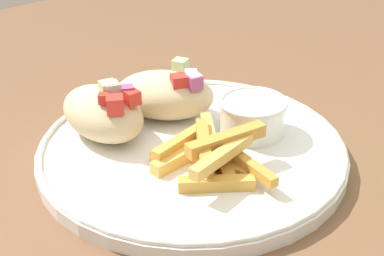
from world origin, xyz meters
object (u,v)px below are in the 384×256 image
(pita_sandwich_near, at_px, (103,112))
(fries_pile, at_px, (210,155))
(pita_sandwich_far, at_px, (165,94))
(sauce_ramekin, at_px, (253,114))
(plate, at_px, (192,148))

(pita_sandwich_near, distance_m, fries_pile, 0.13)
(pita_sandwich_near, bearing_deg, pita_sandwich_far, 83.83)
(fries_pile, relative_size, sauce_ramekin, 1.72)
(pita_sandwich_far, xyz_separation_m, fries_pile, (0.11, -0.04, -0.01))
(plate, distance_m, pita_sandwich_near, 0.10)
(pita_sandwich_near, height_order, pita_sandwich_far, pita_sandwich_near)
(pita_sandwich_near, distance_m, sauce_ramekin, 0.16)
(pita_sandwich_far, bearing_deg, pita_sandwich_near, -133.08)
(plate, relative_size, sauce_ramekin, 4.36)
(pita_sandwich_near, xyz_separation_m, fries_pile, (0.12, 0.04, -0.01))
(pita_sandwich_near, height_order, fries_pile, pita_sandwich_near)
(sauce_ramekin, bearing_deg, fries_pile, -76.51)
(fries_pile, xyz_separation_m, sauce_ramekin, (-0.02, 0.08, 0.01))
(plate, height_order, pita_sandwich_near, pita_sandwich_near)
(pita_sandwich_far, bearing_deg, plate, -54.43)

